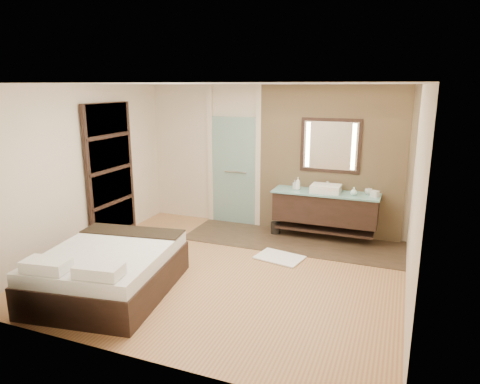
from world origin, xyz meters
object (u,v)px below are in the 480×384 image
at_px(mirror_unit, 330,146).
at_px(bed, 109,270).
at_px(waste_bin, 276,228).
at_px(vanity, 325,208).

height_order(mirror_unit, bed, mirror_unit).
xyz_separation_m(mirror_unit, bed, (-2.28, -3.31, -1.34)).
bearing_deg(bed, waste_bin, 56.55).
height_order(bed, waste_bin, bed).
distance_m(mirror_unit, bed, 4.24).
distance_m(mirror_unit, waste_bin, 1.80).
xyz_separation_m(vanity, mirror_unit, (0.00, 0.24, 1.07)).
bearing_deg(waste_bin, vanity, 4.42).
distance_m(bed, waste_bin, 3.32).
distance_m(vanity, bed, 3.84).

